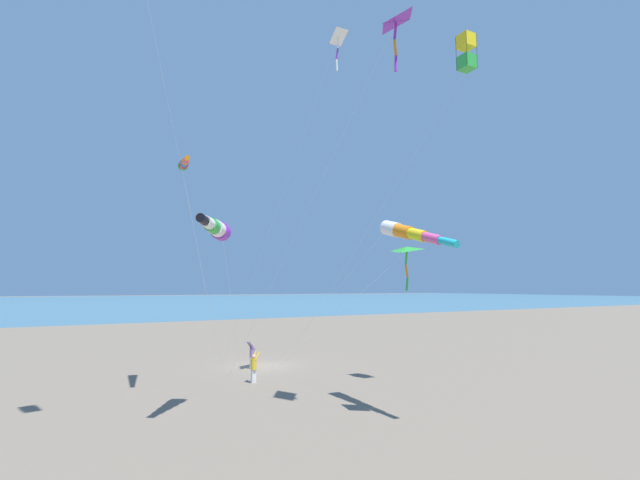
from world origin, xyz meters
TOP-DOWN VIEW (x-y plane):
  - ground_plane at (0.00, 0.00)m, footprint 600.00×600.00m
  - ocean_water_strip at (-165.00, 0.00)m, footprint 240.00×600.00m
  - person_adult_flyer at (5.03, -2.50)m, footprint 0.53×0.62m
  - person_child_green_jacket at (0.68, -0.99)m, footprint 0.45×0.57m
  - kite_windsock_small_distant at (5.25, -6.90)m, footprint 10.27×5.06m
  - kite_delta_red_high_left at (15.13, 0.62)m, footprint 8.08×5.09m
  - kite_windsock_rainbow_low_near at (10.92, -6.64)m, footprint 12.62×6.36m
  - kite_box_yellow_midlevel at (13.49, 6.63)m, footprint 12.69×5.92m
  - kite_windsock_checkered_midright at (14.37, 1.38)m, footprint 15.95×1.83m
  - kite_delta_orange_high_right at (15.35, 0.05)m, footprint 14.61×3.68m
  - kite_delta_white_trailing at (7.74, 1.63)m, footprint 10.42×4.89m

SIDE VIEW (x-z plane):
  - ground_plane at x=0.00m, z-range 0.00..0.00m
  - ocean_water_strip at x=-165.00m, z-range 0.00..0.01m
  - person_adult_flyer at x=5.03m, z-range 0.08..1.86m
  - person_child_green_jacket at x=0.68m, z-range 0.08..1.91m
  - kite_delta_red_high_left at x=15.13m, z-range 3.43..10.84m
  - kite_windsock_checkered_midright at x=14.37m, z-range 3.63..12.48m
  - kite_windsock_rainbow_low_near at x=10.92m, z-range 3.89..12.45m
  - kite_windsock_small_distant at x=5.25m, z-range 5.99..18.89m
  - kite_delta_orange_high_right at x=15.35m, z-range 8.50..26.34m
  - kite_box_yellow_midlevel at x=13.49m, z-range 8.81..28.51m
  - kite_delta_white_trailing at x=7.74m, z-range 10.27..31.80m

